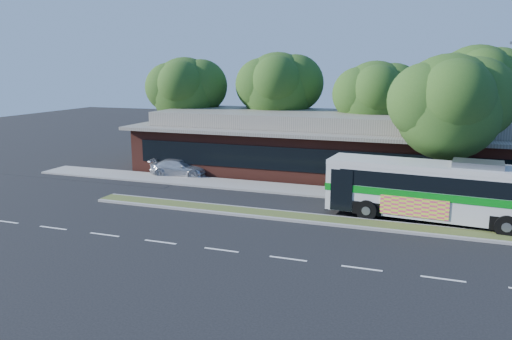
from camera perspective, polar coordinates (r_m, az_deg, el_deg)
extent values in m
plane|color=black|center=(25.49, 6.82, -6.12)|extent=(120.00, 120.00, 0.00)
cube|color=#435423|center=(26.02, 7.12, -5.58)|extent=(26.00, 1.10, 0.15)
cube|color=gray|center=(31.51, 9.43, -2.63)|extent=(44.00, 2.60, 0.12)
cube|color=black|center=(41.68, -14.72, 0.55)|extent=(14.00, 12.00, 0.01)
cube|color=#56231B|center=(37.59, 11.32, 2.00)|extent=(32.00, 10.00, 3.20)
cube|color=#6C675C|center=(37.35, 11.43, 4.61)|extent=(33.20, 11.20, 0.24)
cube|color=#6C675C|center=(37.28, 11.46, 5.57)|extent=(30.00, 8.00, 1.00)
cube|color=black|center=(32.67, 10.02, 0.80)|extent=(30.00, 0.06, 1.60)
cylinder|color=black|center=(44.07, -7.95, 4.03)|extent=(0.44, 0.44, 3.99)
sphere|color=#1F4115|center=(43.74, -8.09, 8.88)|extent=(5.80, 5.80, 5.80)
sphere|color=#1F4115|center=(43.52, -6.30, 9.53)|extent=(4.52, 4.52, 4.52)
cylinder|color=black|center=(41.94, 2.45, 3.89)|extent=(0.44, 0.44, 4.20)
sphere|color=#1F4115|center=(41.60, 2.50, 9.22)|extent=(6.00, 6.00, 6.00)
sphere|color=#1F4115|center=(41.63, 4.49, 9.86)|extent=(4.68, 4.68, 4.68)
cylinder|color=black|center=(39.38, 13.21, 2.78)|extent=(0.44, 0.44, 3.78)
sphere|color=#1F4115|center=(39.01, 13.45, 7.97)|extent=(5.60, 5.60, 5.60)
sphere|color=#1F4115|center=(39.29, 15.40, 8.55)|extent=(4.37, 4.37, 4.37)
cylinder|color=black|center=(40.19, 23.36, 2.76)|extent=(0.44, 0.44, 4.41)
sphere|color=#1F4115|center=(39.83, 23.83, 8.54)|extent=(6.20, 6.20, 6.20)
sphere|color=#1F4115|center=(40.40, 25.84, 9.11)|extent=(4.84, 4.84, 4.84)
cube|color=beige|center=(26.82, 20.69, -2.22)|extent=(11.78, 3.50, 2.67)
cube|color=black|center=(26.68, 21.39, -1.16)|extent=(10.86, 3.46, 0.80)
cube|color=beige|center=(26.57, 20.88, 0.33)|extent=(11.80, 3.52, 0.25)
cube|color=#057714|center=(26.83, 20.68, -2.39)|extent=(11.84, 3.56, 0.37)
cube|color=black|center=(27.71, 8.68, -0.48)|extent=(0.25, 2.17, 1.65)
cube|color=#DA405F|center=(25.87, 17.58, -4.09)|extent=(3.28, 0.34, 0.97)
cube|color=slate|center=(26.47, 24.04, 0.60)|extent=(2.45, 1.75, 0.29)
cylinder|color=black|center=(26.39, 12.53, -4.49)|extent=(1.09, 0.44, 1.06)
cylinder|color=black|center=(28.69, 13.58, -3.24)|extent=(1.09, 0.44, 1.06)
cylinder|color=black|center=(25.91, 26.72, -5.79)|extent=(1.09, 0.44, 1.06)
cylinder|color=black|center=(28.25, 26.60, -4.41)|extent=(1.09, 0.44, 1.06)
imported|color=silver|center=(36.59, -8.81, 0.26)|extent=(4.38, 2.23, 1.22)
cylinder|color=black|center=(30.48, 20.63, -0.19)|extent=(0.44, 0.44, 3.77)
sphere|color=#1F4115|center=(30.00, 21.13, 6.69)|extent=(5.94, 5.94, 5.94)
sphere|color=#1F4115|center=(30.47, 23.71, 7.45)|extent=(4.63, 4.63, 4.63)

